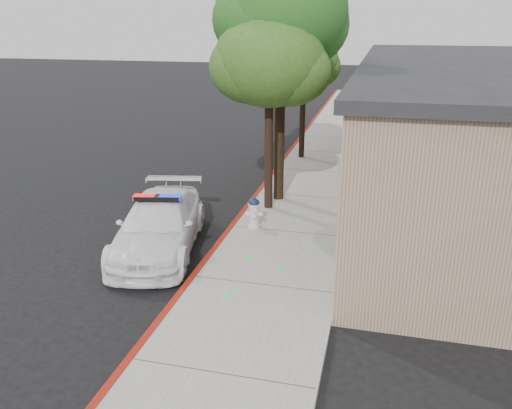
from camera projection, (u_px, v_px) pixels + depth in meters
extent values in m
plane|color=black|center=(191.00, 282.00, 11.32)|extent=(120.00, 120.00, 0.00)
cube|color=gray|center=(287.00, 234.00, 13.68)|extent=(3.20, 60.00, 0.15)
cube|color=maroon|center=(232.00, 228.00, 14.02)|extent=(0.14, 60.00, 0.16)
cube|color=tan|center=(469.00, 128.00, 17.35)|extent=(7.00, 20.00, 4.00)
cube|color=black|center=(478.00, 63.00, 16.64)|extent=(7.30, 20.30, 0.24)
cube|color=black|center=(344.00, 195.00, 10.86)|extent=(0.08, 1.48, 1.68)
cube|color=black|center=(354.00, 160.00, 13.60)|extent=(0.08, 1.48, 1.68)
cube|color=black|center=(360.00, 136.00, 16.34)|extent=(0.08, 1.48, 1.68)
cube|color=black|center=(364.00, 120.00, 19.08)|extent=(0.08, 1.48, 1.68)
cube|color=black|center=(368.00, 107.00, 21.82)|extent=(0.08, 1.48, 1.68)
cube|color=black|center=(370.00, 98.00, 24.56)|extent=(0.08, 1.48, 1.68)
cube|color=black|center=(372.00, 90.00, 27.30)|extent=(0.08, 1.48, 1.68)
imported|color=white|center=(159.00, 225.00, 12.71)|extent=(2.73, 4.82, 1.32)
cube|color=black|center=(157.00, 198.00, 12.47)|extent=(1.23, 0.52, 0.10)
cube|color=red|center=(144.00, 197.00, 12.48)|extent=(0.56, 0.34, 0.11)
cube|color=#0D21E1|center=(170.00, 198.00, 12.45)|extent=(0.56, 0.34, 0.11)
cylinder|color=silver|center=(254.00, 225.00, 13.96)|extent=(0.34, 0.34, 0.06)
cylinder|color=silver|center=(254.00, 215.00, 13.85)|extent=(0.28, 0.28, 0.55)
cylinder|color=silver|center=(254.00, 205.00, 13.75)|extent=(0.32, 0.32, 0.04)
ellipsoid|color=#101E3D|center=(254.00, 202.00, 13.73)|extent=(0.29, 0.29, 0.22)
cylinder|color=#101E3D|center=(254.00, 199.00, 13.70)|extent=(0.07, 0.07, 0.06)
cylinder|color=silver|center=(248.00, 214.00, 13.85)|extent=(0.14, 0.13, 0.11)
cylinder|color=silver|center=(260.00, 214.00, 13.83)|extent=(0.14, 0.13, 0.11)
cylinder|color=silver|center=(254.00, 216.00, 13.68)|extent=(0.16, 0.14, 0.14)
cylinder|color=black|center=(269.00, 151.00, 14.85)|extent=(0.25, 0.25, 3.42)
ellipsoid|color=#2A5119|center=(270.00, 60.00, 13.98)|extent=(3.04, 3.04, 2.58)
ellipsoid|color=#2A5119|center=(290.00, 71.00, 14.02)|extent=(2.28, 2.28, 1.94)
ellipsoid|color=#2A5119|center=(252.00, 67.00, 14.05)|extent=(2.37, 2.37, 2.02)
cylinder|color=black|center=(279.00, 128.00, 15.45)|extent=(0.31, 0.31, 4.45)
ellipsoid|color=#1D581B|center=(281.00, 11.00, 14.33)|extent=(3.73, 3.73, 3.17)
ellipsoid|color=#1D581B|center=(297.00, 24.00, 14.79)|extent=(3.01, 3.01, 2.56)
ellipsoid|color=#1D581B|center=(264.00, 20.00, 14.18)|extent=(2.89, 2.89, 2.45)
cylinder|color=black|center=(302.00, 120.00, 20.56)|extent=(0.23, 0.23, 3.07)
ellipsoid|color=#28571B|center=(304.00, 60.00, 19.78)|extent=(2.63, 2.63, 2.24)
ellipsoid|color=#28571B|center=(315.00, 66.00, 20.02)|extent=(2.02, 2.02, 1.71)
ellipsoid|color=#28571B|center=(298.00, 65.00, 19.60)|extent=(2.10, 2.10, 1.79)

